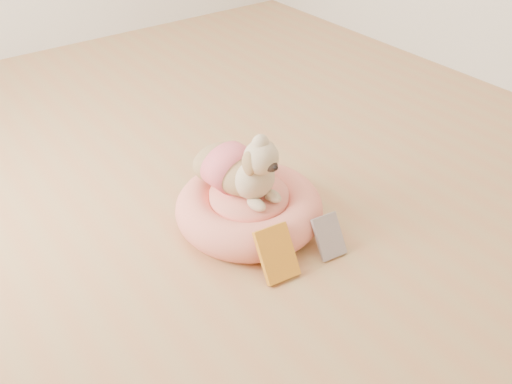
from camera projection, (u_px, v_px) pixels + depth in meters
floor at (231, 179)px, 2.78m from camera, size 4.50×4.50×0.00m
pet_bed at (249, 208)px, 2.45m from camera, size 0.64×0.64×0.16m
dog at (240, 158)px, 2.33m from camera, size 0.35×0.47×0.32m
book_yellow at (277, 253)px, 2.19m from camera, size 0.16×0.16×0.19m
book_white at (329, 236)px, 2.30m from camera, size 0.13×0.13×0.15m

